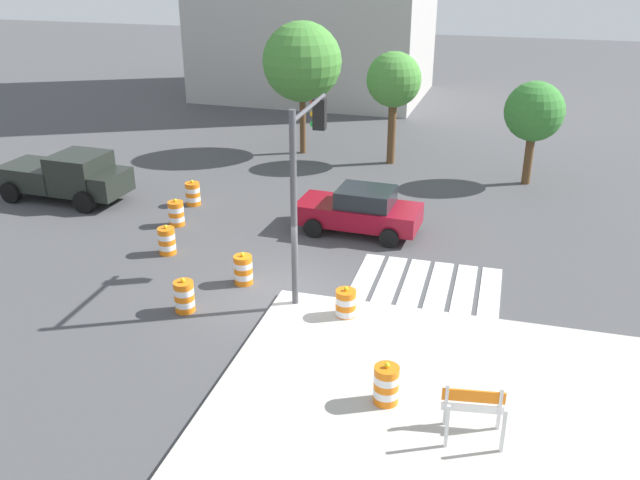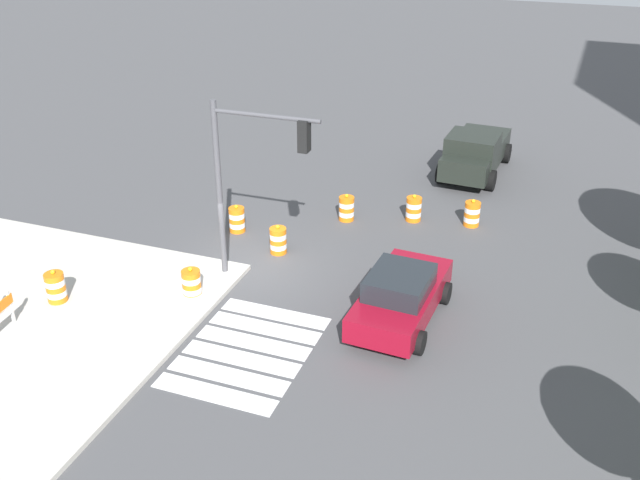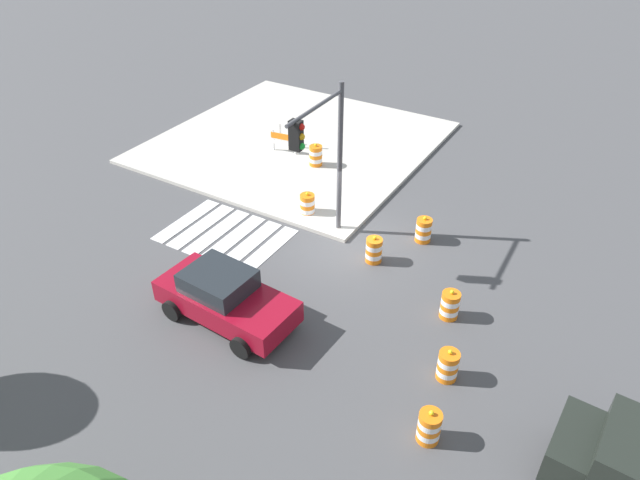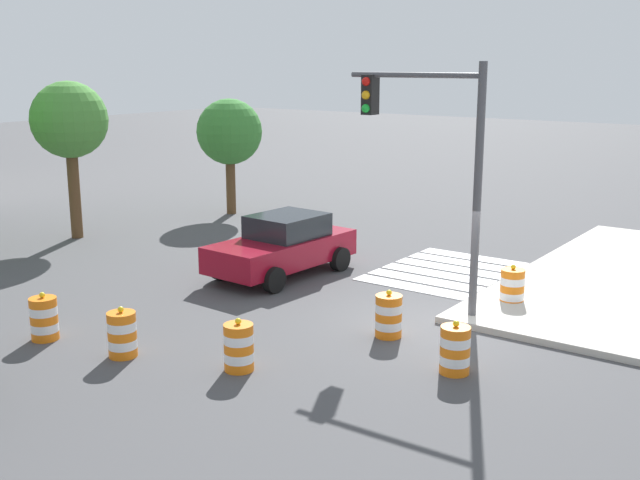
{
  "view_description": "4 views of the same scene",
  "coord_description": "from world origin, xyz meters",
  "views": [
    {
      "loc": [
        5.8,
        -16.81,
        9.6
      ],
      "look_at": [
        0.74,
        1.5,
        1.2
      ],
      "focal_mm": 38.56,
      "sensor_mm": 36.0,
      "label": 1
    },
    {
      "loc": [
        17.56,
        8.86,
        11.15
      ],
      "look_at": [
        0.34,
        2.5,
        1.66
      ],
      "focal_mm": 39.36,
      "sensor_mm": 36.0,
      "label": 2
    },
    {
      "loc": [
        -7.83,
        14.72,
        11.85
      ],
      "look_at": [
        -0.38,
        2.34,
        1.7
      ],
      "focal_mm": 32.03,
      "sensor_mm": 36.0,
      "label": 3
    },
    {
      "loc": [
        -14.74,
        -7.47,
        5.65
      ],
      "look_at": [
        0.4,
        3.42,
        1.35
      ],
      "focal_mm": 43.65,
      "sensor_mm": 36.0,
      "label": 4
    }
  ],
  "objects": [
    {
      "name": "ground_plane",
      "position": [
        0.0,
        0.0,
        0.0
      ],
      "size": [
        120.0,
        120.0,
        0.0
      ],
      "primitive_type": "plane",
      "color": "#474749"
    },
    {
      "name": "crosswalk_stripes",
      "position": [
        4.0,
        1.8,
        0.01
      ],
      "size": [
        4.35,
        3.2,
        0.02
      ],
      "color": "silver",
      "rests_on": "ground"
    },
    {
      "name": "sports_car",
      "position": [
        1.18,
        5.21,
        0.81
      ],
      "size": [
        4.4,
        2.33,
        1.63
      ],
      "color": "maroon",
      "rests_on": "ground"
    },
    {
      "name": "pickup_truck",
      "position": [
        -10.58,
        5.34,
        0.97
      ],
      "size": [
        5.25,
        2.57,
        1.92
      ],
      "color": "black",
      "rests_on": "ground"
    },
    {
      "name": "traffic_barrel_near_corner",
      "position": [
        -1.35,
        0.4,
        0.45
      ],
      "size": [
        0.56,
        0.56,
        1.02
      ],
      "color": "orange",
      "rests_on": "ground"
    },
    {
      "name": "traffic_barrel_crosswalk_end",
      "position": [
        -5.35,
        4.04,
        0.45
      ],
      "size": [
        0.56,
        0.56,
        1.02
      ],
      "color": "orange",
      "rests_on": "ground"
    },
    {
      "name": "traffic_barrel_median_near",
      "position": [
        -4.55,
        1.73,
        0.45
      ],
      "size": [
        0.56,
        0.56,
        1.02
      ],
      "color": "orange",
      "rests_on": "ground"
    },
    {
      "name": "traffic_barrel_median_far",
      "position": [
        2.13,
        -0.9,
        0.45
      ],
      "size": [
        0.56,
        0.56,
        1.02
      ],
      "color": "orange",
      "rests_on": "ground"
    },
    {
      "name": "traffic_barrel_far_curb",
      "position": [
        -5.66,
        6.1,
        0.45
      ],
      "size": [
        0.56,
        0.56,
        1.02
      ],
      "color": "orange",
      "rests_on": "ground"
    },
    {
      "name": "traffic_barrel_lane_center",
      "position": [
        -2.32,
        -1.61,
        0.45
      ],
      "size": [
        0.56,
        0.56,
        1.02
      ],
      "color": "orange",
      "rests_on": "ground"
    },
    {
      "name": "traffic_barrel_on_sidewalk",
      "position": [
        3.87,
        -4.38,
        0.6
      ],
      "size": [
        0.56,
        0.56,
        1.02
      ],
      "color": "orange",
      "rests_on": "sidewalk_corner"
    },
    {
      "name": "traffic_light_pole",
      "position": [
        0.57,
        0.54,
        3.91
      ],
      "size": [
        0.47,
        3.29,
        5.5
      ],
      "color": "#4C4C51",
      "rests_on": "sidewalk_corner"
    }
  ]
}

